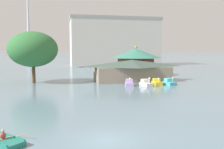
# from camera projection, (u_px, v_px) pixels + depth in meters

# --- Properties ---
(ground_plane) EXTENTS (2000.00, 2000.00, 0.00)m
(ground_plane) POSITION_uv_depth(u_px,v_px,m) (108.00, 140.00, 18.71)
(ground_plane) COLOR slate
(rowboat_with_rower) EXTENTS (3.70, 3.82, 1.27)m
(rowboat_with_rower) POSITION_uv_depth(u_px,v_px,m) (1.00, 141.00, 18.00)
(rowboat_with_rower) COLOR #237A6B
(rowboat_with_rower) RESTS_ON ground
(pedal_boat_lavender) EXTENTS (1.89, 2.96, 1.63)m
(pedal_boat_lavender) POSITION_uv_depth(u_px,v_px,m) (129.00, 83.00, 47.35)
(pedal_boat_lavender) COLOR #B299D8
(pedal_boat_lavender) RESTS_ON ground
(pedal_boat_white) EXTENTS (1.97, 3.08, 1.73)m
(pedal_boat_white) POSITION_uv_depth(u_px,v_px,m) (146.00, 83.00, 46.96)
(pedal_boat_white) COLOR white
(pedal_boat_white) RESTS_ON ground
(pedal_boat_yellow) EXTENTS (1.43, 2.32, 1.55)m
(pedal_boat_yellow) POSITION_uv_depth(u_px,v_px,m) (157.00, 83.00, 47.91)
(pedal_boat_yellow) COLOR yellow
(pedal_boat_yellow) RESTS_ON ground
(pedal_boat_cyan) EXTENTS (1.99, 2.93, 1.59)m
(pedal_boat_cyan) POSITION_uv_depth(u_px,v_px,m) (169.00, 82.00, 48.67)
(pedal_boat_cyan) COLOR #4CB7CC
(pedal_boat_cyan) RESTS_ON ground
(boathouse) EXTENTS (17.04, 8.33, 4.62)m
(boathouse) POSITION_uv_depth(u_px,v_px,m) (132.00, 70.00, 54.22)
(boathouse) COLOR gray
(boathouse) RESTS_ON ground
(green_roof_pavilion) EXTENTS (13.43, 13.43, 7.85)m
(green_roof_pavilion) POSITION_uv_depth(u_px,v_px,m) (136.00, 60.00, 67.28)
(green_roof_pavilion) COLOR brown
(green_roof_pavilion) RESTS_ON ground
(shoreline_tree_tall_left) EXTENTS (10.01, 10.01, 10.51)m
(shoreline_tree_tall_left) POSITION_uv_depth(u_px,v_px,m) (33.00, 49.00, 50.77)
(shoreline_tree_tall_left) COLOR brown
(shoreline_tree_tall_left) RESTS_ON ground
(background_building_block) EXTENTS (39.73, 16.79, 21.01)m
(background_building_block) POSITION_uv_depth(u_px,v_px,m) (114.00, 42.00, 112.96)
(background_building_block) COLOR beige
(background_building_block) RESTS_ON ground
(distant_broadcast_tower) EXTENTS (5.57, 5.57, 141.50)m
(distant_broadcast_tower) POSITION_uv_depth(u_px,v_px,m) (28.00, 4.00, 266.70)
(distant_broadcast_tower) COLOR silver
(distant_broadcast_tower) RESTS_ON ground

